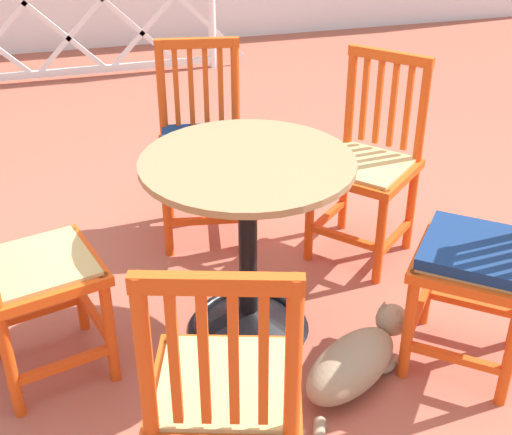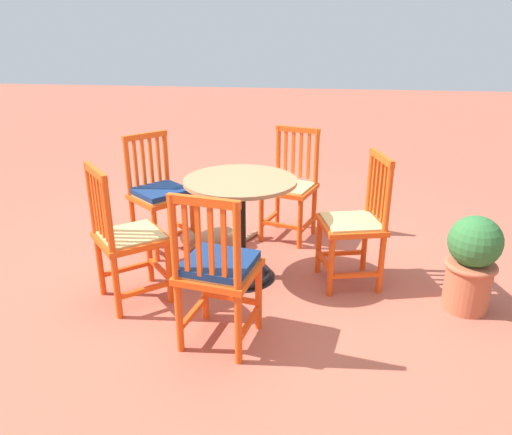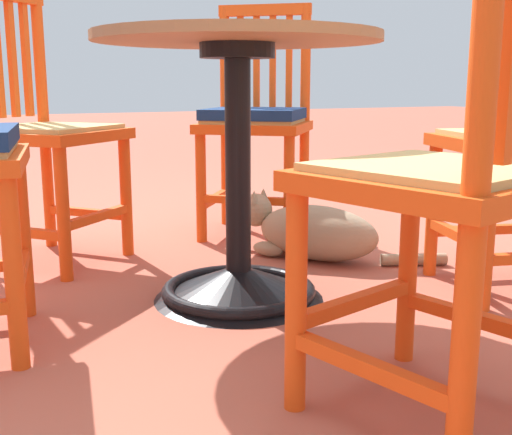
{
  "view_description": "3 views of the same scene",
  "coord_description": "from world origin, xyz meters",
  "px_view_note": "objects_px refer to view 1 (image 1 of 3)",
  "views": [
    {
      "loc": [
        -0.61,
        -2.2,
        1.74
      ],
      "look_at": [
        0.02,
        -0.0,
        0.44
      ],
      "focal_mm": 48.84,
      "sensor_mm": 36.0,
      "label": 1
    },
    {
      "loc": [
        -0.58,
        2.96,
        1.66
      ],
      "look_at": [
        -0.14,
        -0.15,
        0.44
      ],
      "focal_mm": 34.04,
      "sensor_mm": 36.0,
      "label": 2
    },
    {
      "loc": [
        -1.64,
        0.66,
        0.6
      ],
      "look_at": [
        -0.19,
        -0.07,
        0.26
      ],
      "focal_mm": 45.73,
      "sensor_mm": 36.0,
      "label": 3
    }
  ],
  "objects_px": {
    "orange_chair_near_fence": "(29,271)",
    "orange_chair_at_corner": "(367,166)",
    "cafe_table": "(248,267)",
    "tabby_cat": "(358,360)",
    "orange_chair_tucked_in": "(483,260)",
    "orange_chair_by_planter": "(202,148)",
    "orange_chair_facing_out": "(225,396)"
  },
  "relations": [
    {
      "from": "orange_chair_by_planter",
      "to": "orange_chair_tucked_in",
      "type": "bearing_deg",
      "value": -58.52
    },
    {
      "from": "cafe_table",
      "to": "orange_chair_tucked_in",
      "type": "height_order",
      "value": "orange_chair_tucked_in"
    },
    {
      "from": "orange_chair_at_corner",
      "to": "orange_chair_tucked_in",
      "type": "xyz_separation_m",
      "value": [
        0.06,
        -0.82,
        0.01
      ]
    },
    {
      "from": "tabby_cat",
      "to": "cafe_table",
      "type": "bearing_deg",
      "value": 125.79
    },
    {
      "from": "orange_chair_by_planter",
      "to": "orange_chair_near_fence",
      "type": "distance_m",
      "value": 1.12
    },
    {
      "from": "orange_chair_tucked_in",
      "to": "tabby_cat",
      "type": "xyz_separation_m",
      "value": [
        -0.43,
        0.01,
        -0.35
      ]
    },
    {
      "from": "cafe_table",
      "to": "orange_chair_by_planter",
      "type": "height_order",
      "value": "orange_chair_by_planter"
    },
    {
      "from": "orange_chair_by_planter",
      "to": "orange_chair_facing_out",
      "type": "bearing_deg",
      "value": -99.83
    },
    {
      "from": "orange_chair_near_fence",
      "to": "orange_chair_facing_out",
      "type": "distance_m",
      "value": 0.9
    },
    {
      "from": "orange_chair_by_planter",
      "to": "orange_chair_near_fence",
      "type": "bearing_deg",
      "value": -133.3
    },
    {
      "from": "orange_chair_at_corner",
      "to": "tabby_cat",
      "type": "bearing_deg",
      "value": -114.37
    },
    {
      "from": "cafe_table",
      "to": "orange_chair_at_corner",
      "type": "height_order",
      "value": "orange_chair_at_corner"
    },
    {
      "from": "orange_chair_at_corner",
      "to": "orange_chair_near_fence",
      "type": "xyz_separation_m",
      "value": [
        -1.43,
        -0.45,
        0.0
      ]
    },
    {
      "from": "cafe_table",
      "to": "orange_chair_tucked_in",
      "type": "distance_m",
      "value": 0.84
    },
    {
      "from": "orange_chair_near_fence",
      "to": "orange_chair_tucked_in",
      "type": "height_order",
      "value": "same"
    },
    {
      "from": "orange_chair_tucked_in",
      "to": "orange_chair_at_corner",
      "type": "bearing_deg",
      "value": 94.36
    },
    {
      "from": "cafe_table",
      "to": "orange_chair_near_fence",
      "type": "xyz_separation_m",
      "value": [
        -0.77,
        -0.04,
        0.15
      ]
    },
    {
      "from": "cafe_table",
      "to": "tabby_cat",
      "type": "height_order",
      "value": "cafe_table"
    },
    {
      "from": "orange_chair_tucked_in",
      "to": "cafe_table",
      "type": "bearing_deg",
      "value": 150.08
    },
    {
      "from": "cafe_table",
      "to": "orange_chair_facing_out",
      "type": "distance_m",
      "value": 0.85
    },
    {
      "from": "orange_chair_facing_out",
      "to": "tabby_cat",
      "type": "xyz_separation_m",
      "value": [
        0.57,
        0.39,
        -0.34
      ]
    },
    {
      "from": "cafe_table",
      "to": "orange_chair_tucked_in",
      "type": "xyz_separation_m",
      "value": [
        0.72,
        -0.41,
        0.16
      ]
    },
    {
      "from": "cafe_table",
      "to": "orange_chair_at_corner",
      "type": "distance_m",
      "value": 0.79
    },
    {
      "from": "orange_chair_near_fence",
      "to": "orange_chair_at_corner",
      "type": "bearing_deg",
      "value": 17.35
    },
    {
      "from": "orange_chair_near_fence",
      "to": "orange_chair_by_planter",
      "type": "bearing_deg",
      "value": 46.7
    },
    {
      "from": "orange_chair_at_corner",
      "to": "orange_chair_near_fence",
      "type": "bearing_deg",
      "value": -162.65
    },
    {
      "from": "orange_chair_at_corner",
      "to": "orange_chair_near_fence",
      "type": "relative_size",
      "value": 1.0
    },
    {
      "from": "cafe_table",
      "to": "orange_chair_facing_out",
      "type": "bearing_deg",
      "value": -109.46
    },
    {
      "from": "cafe_table",
      "to": "orange_chair_at_corner",
      "type": "xyz_separation_m",
      "value": [
        0.66,
        0.41,
        0.15
      ]
    },
    {
      "from": "orange_chair_at_corner",
      "to": "orange_chair_by_planter",
      "type": "relative_size",
      "value": 1.0
    },
    {
      "from": "orange_chair_near_fence",
      "to": "tabby_cat",
      "type": "height_order",
      "value": "orange_chair_near_fence"
    },
    {
      "from": "orange_chair_near_fence",
      "to": "tabby_cat",
      "type": "bearing_deg",
      "value": -18.78
    }
  ]
}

